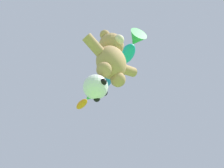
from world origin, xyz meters
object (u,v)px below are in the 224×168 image
Objects in this scene: fish_kite_tangerine at (85,101)px; fish_kite_teal at (131,47)px; fish_kite_cobalt at (109,77)px; teddy_bear_kite at (111,57)px; soccer_ball_kite at (96,87)px.

fish_kite_teal is at bearing -102.26° from fish_kite_tangerine.
fish_kite_cobalt reaches higher than fish_kite_tangerine.
fish_kite_cobalt is 1.52× the size of fish_kite_tangerine.
fish_kite_teal reaches higher than teddy_bear_kite.
soccer_ball_kite is 5.10m from fish_kite_teal.
teddy_bear_kite is 3.53m from fish_kite_teal.
fish_kite_teal is 0.81× the size of fish_kite_cobalt.
soccer_ball_kite is 7.91m from fish_kite_tangerine.
teddy_bear_kite is 1.22× the size of fish_kite_teal.
teddy_bear_kite is at bearing -163.56° from fish_kite_teal.
fish_kite_tangerine is (3.27, 5.16, 5.04)m from soccer_ball_kite.
fish_kite_tangerine reaches higher than fish_kite_teal.
fish_kite_teal is 1.23× the size of fish_kite_tangerine.
fish_kite_teal is (1.82, 0.54, 2.98)m from teddy_bear_kite.
fish_kite_cobalt is at bearing 71.49° from fish_kite_teal.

